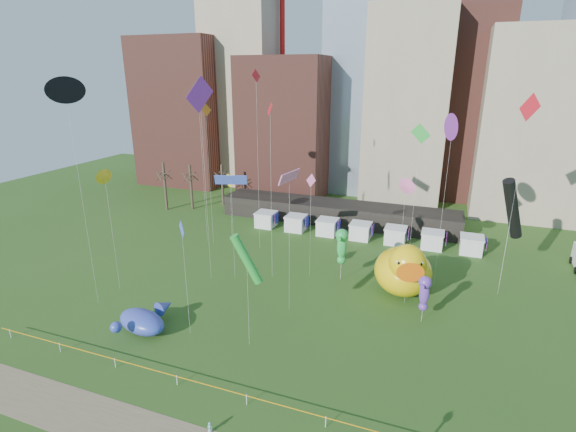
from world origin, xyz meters
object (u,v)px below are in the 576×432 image
at_px(small_duck, 407,272).
at_px(toddler, 210,427).
at_px(seahorse_purple, 425,291).
at_px(whale_inflatable, 143,320).
at_px(big_duck, 404,269).
at_px(seahorse_green, 342,244).

bearing_deg(small_duck, toddler, -112.07).
height_order(seahorse_purple, whale_inflatable, seahorse_purple).
xyz_separation_m(big_duck, seahorse_green, (-7.15, 0.96, 1.59)).
relative_size(big_duck, toddler, 11.44).
relative_size(small_duck, seahorse_green, 0.67).
xyz_separation_m(big_duck, seahorse_purple, (2.47, -5.03, 0.41)).
bearing_deg(big_duck, seahorse_purple, -77.82).
xyz_separation_m(seahorse_purple, toddler, (-12.35, -19.26, -2.97)).
xyz_separation_m(seahorse_green, seahorse_purple, (9.62, -5.99, -1.19)).
bearing_deg(whale_inflatable, seahorse_green, 61.94).
distance_m(small_duck, seahorse_purple, 8.19).
height_order(small_duck, whale_inflatable, small_duck).
bearing_deg(big_duck, whale_inflatable, -158.28).
bearing_deg(whale_inflatable, big_duck, 49.13).
xyz_separation_m(small_duck, seahorse_green, (-7.32, -1.64, 3.08)).
height_order(seahorse_green, seahorse_purple, seahorse_green).
relative_size(small_duck, seahorse_purple, 0.87).
bearing_deg(toddler, seahorse_green, 86.98).
bearing_deg(seahorse_purple, seahorse_green, 161.00).
relative_size(big_duck, whale_inflatable, 1.34).
xyz_separation_m(big_duck, toddler, (-9.88, -24.29, -2.57)).
bearing_deg(seahorse_purple, small_duck, 119.72).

